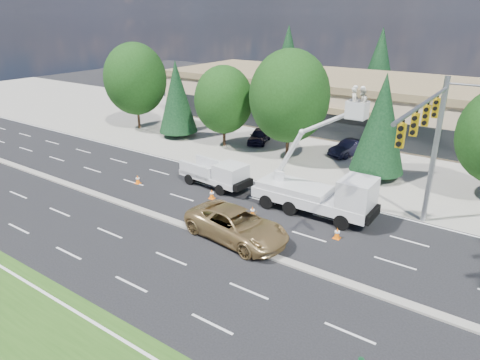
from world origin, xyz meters
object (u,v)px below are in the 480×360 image
Objects in this scene: signal_mast at (431,136)px; bucket_truck at (323,190)px; utility_pickup at (217,177)px; minivan at (237,225)px.

signal_mast is 7.09m from bucket_truck.
signal_mast reaches higher than bucket_truck.
minivan is at bearing -38.93° from utility_pickup.
utility_pickup is at bearing 52.69° from minivan.
minivan is (5.67, -5.56, 0.03)m from utility_pickup.
bucket_truck is (8.44, 0.04, 0.97)m from utility_pickup.
bucket_truck is 1.32× the size of minivan.
signal_mast is at bearing 9.13° from utility_pickup.
signal_mast is at bearing 8.30° from bucket_truck.
minivan is (-8.40, -6.44, -5.16)m from signal_mast.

